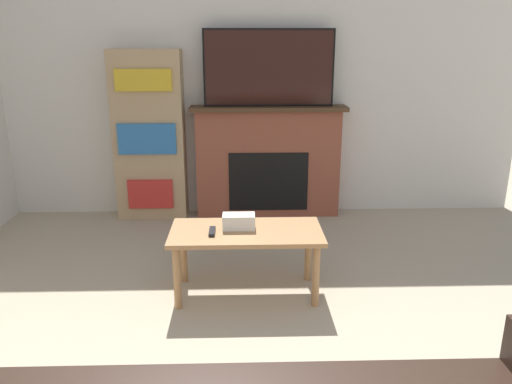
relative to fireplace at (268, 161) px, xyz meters
name	(u,v)px	position (x,y,z in m)	size (l,w,h in m)	color
wall_back	(240,78)	(-0.27, 0.14, 0.80)	(5.58, 0.06, 2.70)	silver
fireplace	(268,161)	(0.00, 0.00, 0.00)	(1.51, 0.28, 1.10)	brown
tv	(269,68)	(0.00, -0.02, 0.90)	(1.23, 0.03, 0.71)	black
coffee_table	(246,239)	(-0.23, -1.66, -0.15)	(1.03, 0.50, 0.47)	#A87A4C
tissue_box	(239,221)	(-0.28, -1.62, -0.03)	(0.22, 0.12, 0.10)	white
remote_control	(212,231)	(-0.46, -1.70, -0.07)	(0.04, 0.15, 0.02)	black
bookshelf	(150,136)	(-1.15, -0.02, 0.26)	(0.67, 0.29, 1.63)	tan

